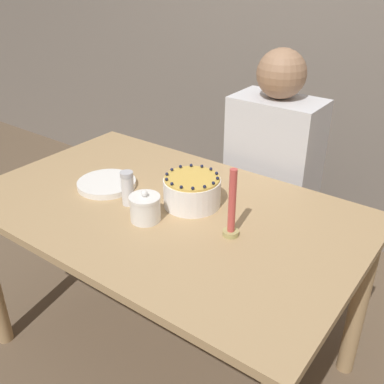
% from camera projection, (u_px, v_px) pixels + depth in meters
% --- Properties ---
extents(ground_plane, '(12.00, 12.00, 0.00)m').
position_uv_depth(ground_plane, '(169.00, 352.00, 2.04)').
color(ground_plane, brown).
extents(wall_behind, '(8.00, 0.05, 2.60)m').
position_uv_depth(wall_behind, '(327.00, 17.00, 2.42)').
color(wall_behind, slate).
rests_on(wall_behind, ground_plane).
extents(dining_table, '(1.46, 0.90, 0.77)m').
position_uv_depth(dining_table, '(165.00, 233.00, 1.73)').
color(dining_table, tan).
rests_on(dining_table, ground_plane).
extents(cake, '(0.21, 0.21, 0.12)m').
position_uv_depth(cake, '(192.00, 191.00, 1.67)').
color(cake, white).
rests_on(cake, dining_table).
extents(sugar_bowl, '(0.11, 0.11, 0.12)m').
position_uv_depth(sugar_bowl, '(145.00, 208.00, 1.57)').
color(sugar_bowl, white).
rests_on(sugar_bowl, dining_table).
extents(sugar_shaker, '(0.05, 0.05, 0.13)m').
position_uv_depth(sugar_shaker, '(128.00, 188.00, 1.66)').
color(sugar_shaker, white).
rests_on(sugar_shaker, dining_table).
extents(plate_stack, '(0.24, 0.24, 0.02)m').
position_uv_depth(plate_stack, '(107.00, 184.00, 1.82)').
color(plate_stack, white).
rests_on(plate_stack, dining_table).
extents(candle, '(0.05, 0.05, 0.24)m').
position_uv_depth(candle, '(232.00, 210.00, 1.46)').
color(candle, tan).
rests_on(candle, dining_table).
extents(person_man_blue_shirt, '(0.40, 0.34, 1.26)m').
position_uv_depth(person_man_blue_shirt, '(270.00, 198.00, 2.18)').
color(person_man_blue_shirt, '#595960').
rests_on(person_man_blue_shirt, ground_plane).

